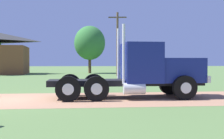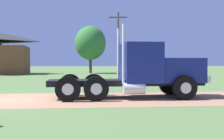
# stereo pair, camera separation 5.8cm
# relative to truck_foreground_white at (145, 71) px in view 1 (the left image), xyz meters

# --- Properties ---
(ground_plane) EXTENTS (200.00, 200.00, 0.00)m
(ground_plane) POSITION_rel_truck_foreground_white_xyz_m (-6.67, -0.36, -1.29)
(ground_plane) COLOR #54723C
(dirt_track) EXTENTS (120.00, 5.15, 0.01)m
(dirt_track) POSITION_rel_truck_foreground_white_xyz_m (-6.67, -0.36, -1.29)
(dirt_track) COLOR #A17456
(dirt_track) RESTS_ON ground_plane
(truck_foreground_white) EXTENTS (7.69, 2.69, 3.50)m
(truck_foreground_white) POSITION_rel_truck_foreground_white_xyz_m (0.00, 0.00, 0.00)
(truck_foreground_white) COLOR black
(truck_foreground_white) RESTS_ON ground_plane
(utility_pole_near) EXTENTS (2.20, 0.42, 7.78)m
(utility_pole_near) POSITION_rel_truck_foreground_white_xyz_m (0.88, 19.91, 2.85)
(utility_pole_near) COLOR brown
(utility_pole_near) RESTS_ON ground_plane
(tree_mid) EXTENTS (4.76, 4.76, 7.31)m
(tree_mid) POSITION_rel_truck_foreground_white_xyz_m (-2.36, 29.20, 3.38)
(tree_mid) COLOR #513823
(tree_mid) RESTS_ON ground_plane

